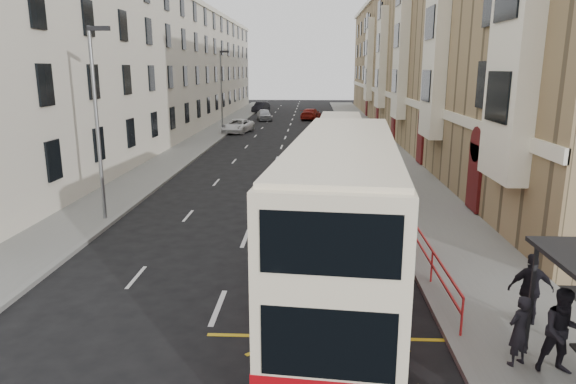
{
  "coord_description": "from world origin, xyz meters",
  "views": [
    {
      "loc": [
        2.57,
        -9.04,
        6.51
      ],
      "look_at": [
        1.78,
        7.82,
        2.42
      ],
      "focal_mm": 32.0,
      "sensor_mm": 36.0,
      "label": 1
    }
  ],
  "objects_px": {
    "double_decker_rear": "(340,157)",
    "double_decker_front": "(343,222)",
    "car_red": "(311,114)",
    "white_van": "(238,126)",
    "street_lamp_far": "(222,88)",
    "car_silver": "(264,115)",
    "pedestrian_mid": "(563,332)",
    "pedestrian_near": "(519,331)",
    "street_lamp_near": "(97,114)",
    "pedestrian_far": "(531,289)",
    "car_dark": "(261,107)"
  },
  "relations": [
    {
      "from": "double_decker_rear",
      "to": "double_decker_front",
      "type": "bearing_deg",
      "value": -89.31
    },
    {
      "from": "car_red",
      "to": "white_van",
      "type": "bearing_deg",
      "value": 73.52
    },
    {
      "from": "street_lamp_far",
      "to": "car_silver",
      "type": "distance_m",
      "value": 15.36
    },
    {
      "from": "double_decker_rear",
      "to": "pedestrian_mid",
      "type": "bearing_deg",
      "value": -73.45
    },
    {
      "from": "double_decker_front",
      "to": "car_silver",
      "type": "xyz_separation_m",
      "value": [
        -7.0,
        52.06,
        -1.66
      ]
    },
    {
      "from": "pedestrian_near",
      "to": "street_lamp_near",
      "type": "bearing_deg",
      "value": -67.61
    },
    {
      "from": "car_red",
      "to": "pedestrian_far",
      "type": "bearing_deg",
      "value": 107.23
    },
    {
      "from": "street_lamp_near",
      "to": "pedestrian_near",
      "type": "bearing_deg",
      "value": -38.5
    },
    {
      "from": "double_decker_front",
      "to": "white_van",
      "type": "height_order",
      "value": "double_decker_front"
    },
    {
      "from": "pedestrian_far",
      "to": "white_van",
      "type": "height_order",
      "value": "pedestrian_far"
    },
    {
      "from": "double_decker_rear",
      "to": "car_red",
      "type": "distance_m",
      "value": 40.48
    },
    {
      "from": "street_lamp_far",
      "to": "pedestrian_far",
      "type": "relative_size",
      "value": 4.29
    },
    {
      "from": "double_decker_front",
      "to": "double_decker_rear",
      "type": "bearing_deg",
      "value": 92.93
    },
    {
      "from": "street_lamp_near",
      "to": "car_dark",
      "type": "xyz_separation_m",
      "value": [
        1.19,
        56.76,
        -3.88
      ]
    },
    {
      "from": "pedestrian_far",
      "to": "car_silver",
      "type": "height_order",
      "value": "pedestrian_far"
    },
    {
      "from": "street_lamp_far",
      "to": "pedestrian_far",
      "type": "bearing_deg",
      "value": -69.52
    },
    {
      "from": "street_lamp_far",
      "to": "double_decker_rear",
      "type": "distance_m",
      "value": 26.78
    },
    {
      "from": "pedestrian_far",
      "to": "car_red",
      "type": "height_order",
      "value": "pedestrian_far"
    },
    {
      "from": "street_lamp_far",
      "to": "car_dark",
      "type": "xyz_separation_m",
      "value": [
        1.19,
        26.76,
        -3.88
      ]
    },
    {
      "from": "car_dark",
      "to": "car_red",
      "type": "relative_size",
      "value": 0.93
    },
    {
      "from": "double_decker_rear",
      "to": "pedestrian_far",
      "type": "distance_m",
      "value": 14.83
    },
    {
      "from": "double_decker_front",
      "to": "car_silver",
      "type": "distance_m",
      "value": 52.55
    },
    {
      "from": "street_lamp_far",
      "to": "car_dark",
      "type": "distance_m",
      "value": 27.07
    },
    {
      "from": "pedestrian_far",
      "to": "car_red",
      "type": "distance_m",
      "value": 54.95
    },
    {
      "from": "pedestrian_mid",
      "to": "car_red",
      "type": "bearing_deg",
      "value": 99.81
    },
    {
      "from": "car_silver",
      "to": "double_decker_front",
      "type": "bearing_deg",
      "value": -93.07
    },
    {
      "from": "street_lamp_near",
      "to": "car_silver",
      "type": "distance_m",
      "value": 44.85
    },
    {
      "from": "pedestrian_near",
      "to": "pedestrian_far",
      "type": "distance_m",
      "value": 2.19
    },
    {
      "from": "car_dark",
      "to": "pedestrian_far",
      "type": "bearing_deg",
      "value": -66.68
    },
    {
      "from": "street_lamp_far",
      "to": "car_silver",
      "type": "xyz_separation_m",
      "value": [
        2.79,
        14.59,
        -3.91
      ]
    },
    {
      "from": "pedestrian_mid",
      "to": "car_silver",
      "type": "distance_m",
      "value": 56.75
    },
    {
      "from": "pedestrian_far",
      "to": "white_van",
      "type": "xyz_separation_m",
      "value": [
        -13.23,
        40.41,
        -0.39
      ]
    },
    {
      "from": "double_decker_rear",
      "to": "street_lamp_far",
      "type": "bearing_deg",
      "value": 116.2
    },
    {
      "from": "double_decker_front",
      "to": "double_decker_rear",
      "type": "height_order",
      "value": "double_decker_front"
    },
    {
      "from": "street_lamp_far",
      "to": "white_van",
      "type": "relative_size",
      "value": 1.6
    },
    {
      "from": "pedestrian_near",
      "to": "pedestrian_mid",
      "type": "relative_size",
      "value": 0.85
    },
    {
      "from": "street_lamp_far",
      "to": "pedestrian_near",
      "type": "distance_m",
      "value": 43.04
    },
    {
      "from": "street_lamp_far",
      "to": "pedestrian_near",
      "type": "xyz_separation_m",
      "value": [
        13.46,
        -40.71,
        -3.68
      ]
    },
    {
      "from": "pedestrian_near",
      "to": "car_silver",
      "type": "height_order",
      "value": "pedestrian_near"
    },
    {
      "from": "pedestrian_mid",
      "to": "street_lamp_far",
      "type": "bearing_deg",
      "value": 113.42
    },
    {
      "from": "car_silver",
      "to": "car_red",
      "type": "bearing_deg",
      "value": 1.49
    },
    {
      "from": "street_lamp_near",
      "to": "car_red",
      "type": "distance_m",
      "value": 46.86
    },
    {
      "from": "white_van",
      "to": "pedestrian_near",
      "type": "bearing_deg",
      "value": -62.12
    },
    {
      "from": "double_decker_front",
      "to": "car_silver",
      "type": "relative_size",
      "value": 2.8
    },
    {
      "from": "car_silver",
      "to": "car_red",
      "type": "xyz_separation_m",
      "value": [
        5.93,
        1.29,
        -0.01
      ]
    },
    {
      "from": "pedestrian_far",
      "to": "white_van",
      "type": "bearing_deg",
      "value": -65.27
    },
    {
      "from": "car_silver",
      "to": "double_decker_rear",
      "type": "bearing_deg",
      "value": -89.76
    },
    {
      "from": "double_decker_front",
      "to": "car_red",
      "type": "height_order",
      "value": "double_decker_front"
    },
    {
      "from": "street_lamp_far",
      "to": "car_red",
      "type": "distance_m",
      "value": 18.53
    },
    {
      "from": "car_dark",
      "to": "car_red",
      "type": "height_order",
      "value": "car_dark"
    }
  ]
}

